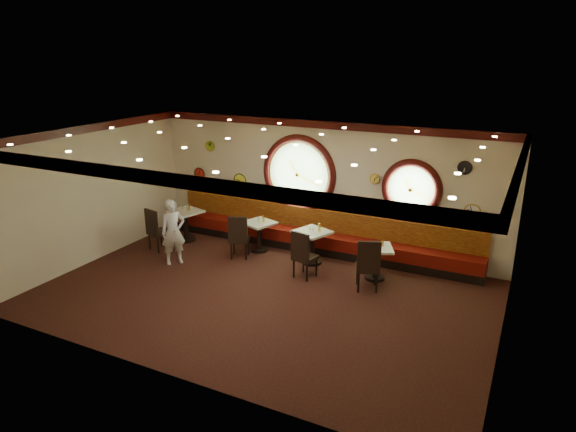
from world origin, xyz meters
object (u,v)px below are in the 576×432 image
object	(u,v)px
chair_c	(303,252)
waiter	(173,232)
condiment_a_salt	(183,207)
condiment_a_bottle	(189,207)
condiment_d_bottle	(383,243)
table_c	(312,243)
condiment_b_pepper	(259,221)
condiment_d_pepper	(377,245)
condiment_c_salt	(310,228)
condiment_b_bottle	(263,219)
table_d	(376,259)
condiment_b_salt	(259,219)
chair_b	(239,234)
condiment_c_pepper	(313,229)
table_a	(186,222)
condiment_d_salt	(375,243)
condiment_a_pepper	(186,209)
table_b	(259,233)
chair_a	(155,227)
chair_d	(368,262)
condiment_c_bottle	(319,227)

from	to	relation	value
chair_c	waiter	world-z (taller)	waiter
condiment_a_salt	condiment_a_bottle	bearing A→B (deg)	-0.36
chair_c	condiment_d_bottle	xyz separation A→B (m)	(1.54, 0.77, 0.20)
table_c	condiment_b_pepper	xyz separation A→B (m)	(-1.49, 0.12, 0.29)
condiment_d_pepper	condiment_a_bottle	size ratio (longest dim) A/B	0.67
condiment_c_salt	condiment_b_bottle	bearing A→B (deg)	174.27
table_d	condiment_d_bottle	distance (m)	0.38
table_d	condiment_b_salt	distance (m)	3.17
chair_b	condiment_b_bottle	bearing A→B (deg)	46.68
condiment_c_pepper	table_a	bearing A→B (deg)	-178.29
condiment_d_salt	condiment_a_pepper	bearing A→B (deg)	179.51
table_b	condiment_a_salt	world-z (taller)	condiment_a_salt
chair_b	condiment_b_pepper	world-z (taller)	chair_b
table_b	condiment_d_bottle	world-z (taller)	condiment_d_bottle
table_a	chair_b	world-z (taller)	chair_b
table_d	condiment_b_salt	bearing A→B (deg)	172.67
chair_a	chair_d	world-z (taller)	chair_d
table_a	condiment_b_bottle	xyz separation A→B (m)	(2.17, 0.28, 0.32)
condiment_b_pepper	condiment_b_bottle	bearing A→B (deg)	37.46
condiment_d_salt	condiment_c_salt	bearing A→B (deg)	174.09
chair_b	condiment_d_salt	size ratio (longest dim) A/B	7.30
condiment_c_pepper	waiter	world-z (taller)	waiter
table_a	chair_c	size ratio (longest dim) A/B	1.36
condiment_b_bottle	condiment_a_salt	bearing A→B (deg)	-175.54
table_b	condiment_b_bottle	bearing A→B (deg)	27.81
table_c	chair_b	xyz separation A→B (m)	(-1.67, -0.52, 0.11)
chair_b	condiment_d_salt	distance (m)	3.25
condiment_a_pepper	condiment_d_salt	bearing A→B (deg)	-0.49
chair_b	condiment_b_salt	xyz separation A→B (m)	(0.13, 0.73, 0.19)
condiment_a_salt	condiment_c_salt	distance (m)	3.63
condiment_a_salt	waiter	world-z (taller)	waiter
condiment_b_pepper	condiment_d_bottle	bearing A→B (deg)	-3.72
table_c	condiment_c_bottle	distance (m)	0.42
table_b	condiment_d_salt	world-z (taller)	condiment_d_salt
table_a	chair_d	world-z (taller)	chair_d
chair_c	condiment_d_bottle	world-z (taller)	chair_c
condiment_c_salt	chair_b	bearing A→B (deg)	-160.17
table_c	chair_c	bearing A→B (deg)	-79.58
condiment_d_salt	condiment_d_bottle	world-z (taller)	condiment_d_bottle
condiment_c_bottle	condiment_b_pepper	bearing A→B (deg)	178.49
condiment_a_pepper	waiter	size ratio (longest dim) A/B	0.07
table_b	condiment_a_pepper	distance (m)	2.08
condiment_c_salt	condiment_a_bottle	distance (m)	3.41
chair_d	condiment_b_bottle	distance (m)	3.19
condiment_b_salt	condiment_c_salt	world-z (taller)	condiment_c_salt
condiment_d_bottle	chair_b	bearing A→B (deg)	-172.76
table_d	condiment_d_bottle	world-z (taller)	condiment_d_bottle
condiment_d_pepper	table_b	bearing A→B (deg)	173.49
chair_c	condiment_a_pepper	world-z (taller)	chair_c
condiment_a_bottle	table_c	bearing A→B (deg)	-0.16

